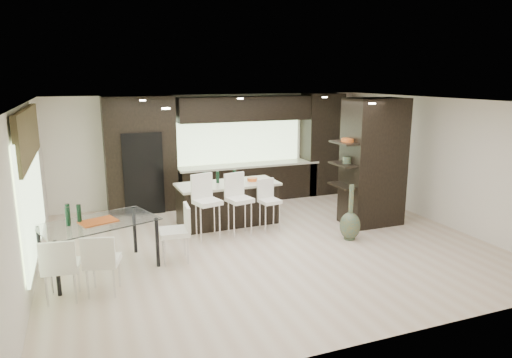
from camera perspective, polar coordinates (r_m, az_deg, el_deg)
name	(u,v)px	position (r m, az deg, el deg)	size (l,w,h in m)	color
ground	(267,244)	(8.80, 1.42, -8.13)	(8.00, 8.00, 0.00)	beige
back_wall	(215,148)	(11.68, -5.15, 3.86)	(8.00, 0.02, 2.70)	silver
left_wall	(28,195)	(7.85, -26.63, -1.77)	(0.02, 7.00, 2.70)	silver
right_wall	(439,161)	(10.59, 21.89, 2.10)	(0.02, 7.00, 2.70)	silver
ceiling	(268,101)	(8.24, 1.52, 9.71)	(8.00, 7.00, 0.02)	white
window_left	(32,192)	(8.04, -26.22, -1.42)	(0.04, 3.20, 1.90)	#B2D199
window_back	(238,139)	(11.79, -2.30, 4.97)	(3.40, 0.04, 1.20)	#B2D199
stone_accent	(28,135)	(7.88, -26.64, 4.96)	(0.08, 3.00, 0.80)	brown
ceiling_spots	(263,102)	(8.48, 0.86, 9.66)	(4.00, 3.00, 0.02)	white
back_cabinetry	(238,149)	(11.51, -2.29, 3.78)	(6.80, 0.68, 2.70)	black
refrigerator	(142,172)	(11.01, -14.09, 0.88)	(0.90, 0.68, 1.90)	black
partition_column	(373,162)	(10.02, 14.44, 2.06)	(1.20, 0.80, 2.70)	black
kitchen_island	(228,203)	(9.88, -3.55, -3.07)	(2.16, 0.93, 0.90)	black
stool_left	(208,214)	(8.95, -6.06, -4.34)	(0.46, 0.46, 1.04)	white
stool_mid	(240,211)	(9.15, -2.05, -3.99)	(0.45, 0.45, 1.01)	white
stool_right	(270,210)	(9.42, 1.71, -3.94)	(0.38, 0.38, 0.87)	white
bench	(239,208)	(10.32, -2.08, -3.59)	(1.23, 0.47, 0.47)	black
floor_vase	(351,212)	(9.07, 11.75, -4.09)	(0.40, 0.40, 1.10)	#43513A
dining_table	(100,247)	(7.89, -18.89, -8.03)	(1.77, 1.00, 0.85)	white
chair_near	(103,265)	(7.13, -18.59, -10.19)	(0.47, 0.47, 0.87)	white
chair_far	(62,271)	(7.14, -23.09, -10.51)	(0.47, 0.47, 0.87)	white
chair_end	(175,236)	(8.00, -10.15, -7.02)	(0.50, 0.50, 0.91)	white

